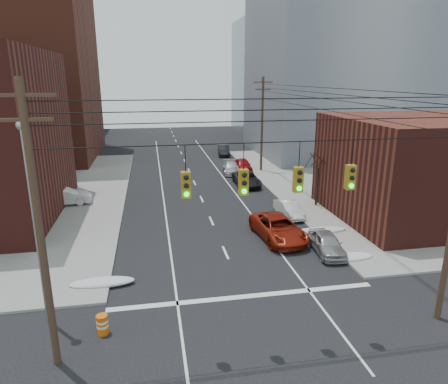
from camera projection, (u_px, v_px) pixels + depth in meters
name	position (u px, v px, depth m)	size (l,w,h in m)	color
sidewalk_ne	(437.00, 178.00, 44.75)	(40.00, 40.00, 0.15)	gray
building_brick_far	(37.00, 103.00, 78.26)	(22.00, 18.00, 12.00)	#4F1C17
building_office	(336.00, 66.00, 56.49)	(22.00, 20.00, 25.00)	gray
building_glass	(288.00, 77.00, 81.81)	(20.00, 18.00, 22.00)	gray
building_storefront	(438.00, 168.00, 31.70)	(16.00, 12.00, 8.00)	#4F1C17
utility_pole_left	(39.00, 227.00, 14.30)	(2.20, 0.28, 11.00)	#473323
utility_pole_far	(262.00, 123.00, 46.55)	(2.20, 0.28, 11.00)	#473323
traffic_signals	(271.00, 179.00, 15.38)	(17.00, 0.42, 2.02)	black
street_light	(33.00, 209.00, 17.02)	(0.44, 0.44, 9.32)	gray
bare_tree	(317.00, 181.00, 34.47)	(2.09, 2.20, 4.93)	black
snow_nw	(102.00, 282.00, 21.70)	(3.50, 1.08, 0.42)	silver
snow_ne	(350.00, 257.00, 24.76)	(3.00, 1.08, 0.42)	silver
snow_east_far	(320.00, 231.00, 29.01)	(4.00, 1.08, 0.42)	silver
red_pickup	(278.00, 228.00, 27.88)	(2.64, 5.73, 1.59)	maroon
parked_car_a	(327.00, 243.00, 25.63)	(1.61, 4.00, 1.36)	#A4A5A9
parked_car_b	(289.00, 209.00, 32.45)	(1.33, 3.81, 1.26)	white
parked_car_c	(247.00, 179.00, 41.65)	(2.36, 5.13, 1.42)	black
parked_car_d	(231.00, 168.00, 47.03)	(1.84, 4.53, 1.31)	#B0B1B5
parked_car_e	(243.00, 165.00, 48.17)	(1.76, 4.37, 1.49)	maroon
parked_car_f	(224.00, 150.00, 57.82)	(1.54, 4.43, 1.46)	black
lot_car_a	(64.00, 196.00, 34.90)	(1.59, 4.56, 1.50)	silver
lot_car_b	(44.00, 198.00, 34.68)	(2.26, 4.89, 1.36)	#B0AFB4
lot_car_d	(0.00, 200.00, 33.88)	(1.74, 4.32, 1.47)	silver
construction_barrel	(102.00, 324.00, 17.59)	(0.54, 0.54, 0.91)	#D65A0B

